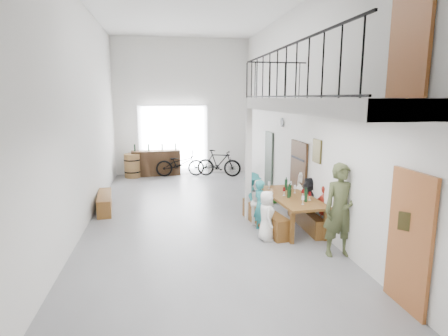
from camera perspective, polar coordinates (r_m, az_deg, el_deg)
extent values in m
plane|color=slate|center=(10.13, -4.19, -7.36)|extent=(12.00, 12.00, 0.00)
plane|color=silver|center=(15.62, -6.36, 9.22)|extent=(5.50, 0.00, 5.50)
plane|color=silver|center=(3.71, 3.74, 4.76)|extent=(5.50, 0.00, 5.50)
plane|color=silver|center=(9.79, -20.82, 7.76)|extent=(0.00, 12.00, 12.00)
plane|color=silver|center=(10.25, 11.26, 8.35)|extent=(0.00, 12.00, 12.00)
cube|color=white|center=(15.64, -7.72, 4.23)|extent=(2.80, 0.08, 2.80)
cube|color=brown|center=(6.23, 26.36, -9.98)|extent=(0.06, 0.95, 2.10)
cube|color=#3D2616|center=(10.17, 11.23, -1.62)|extent=(0.06, 1.10, 2.00)
cube|color=#303B31|center=(12.78, 6.85, 1.01)|extent=(0.06, 0.80, 2.00)
cube|color=brown|center=(6.28, 26.56, 18.49)|extent=(0.06, 0.90, 1.95)
cube|color=#3D3618|center=(9.02, 13.99, 2.52)|extent=(0.04, 0.45, 0.55)
cylinder|color=white|center=(11.38, 8.88, 6.87)|extent=(0.04, 0.28, 0.28)
cube|color=silver|center=(7.00, 14.76, 9.26)|extent=(1.50, 5.60, 0.25)
cube|color=black|center=(6.78, 9.25, 17.74)|extent=(0.03, 5.60, 0.03)
cube|color=black|center=(6.73, 9.04, 10.71)|extent=(0.03, 5.60, 0.03)
cube|color=black|center=(9.64, 8.10, 15.63)|extent=(1.50, 0.03, 0.03)
cube|color=silver|center=(9.54, 3.74, 0.44)|extent=(0.14, 0.14, 2.88)
cube|color=brown|center=(9.22, 10.24, -4.39)|extent=(1.10, 2.37, 0.06)
cube|color=brown|center=(8.31, 10.35, -8.93)|extent=(0.08, 0.08, 0.73)
cube|color=brown|center=(8.65, 15.23, -8.35)|extent=(0.08, 0.08, 0.73)
cube|color=brown|center=(10.08, 5.84, -5.31)|extent=(0.08, 0.08, 0.73)
cube|color=brown|center=(10.36, 10.01, -4.98)|extent=(0.08, 0.08, 0.73)
cube|color=brown|center=(9.26, 6.18, -7.56)|extent=(0.66, 2.13, 0.48)
cube|color=brown|center=(9.48, 12.30, -7.45)|extent=(0.27, 1.91, 0.44)
cylinder|color=black|center=(9.00, 9.85, -3.41)|extent=(0.07, 0.07, 0.35)
cylinder|color=black|center=(8.73, 12.37, -3.93)|extent=(0.07, 0.07, 0.35)
cylinder|color=black|center=(9.10, 10.00, -3.25)|extent=(0.07, 0.07, 0.35)
cylinder|color=black|center=(9.73, 9.44, -2.33)|extent=(0.07, 0.07, 0.35)
cube|color=brown|center=(11.07, -17.72, -5.02)|extent=(0.55, 1.69, 0.47)
cylinder|color=olive|center=(15.28, -13.79, 0.35)|extent=(0.63, 0.63, 0.94)
cylinder|color=black|center=(15.32, -13.76, -0.52)|extent=(0.64, 0.64, 0.05)
cylinder|color=black|center=(15.24, -13.83, 1.22)|extent=(0.64, 0.64, 0.05)
cube|color=#3D2616|center=(15.47, -10.32, 0.75)|extent=(1.97, 0.72, 1.02)
cylinder|color=black|center=(15.36, -13.45, 3.02)|extent=(0.06, 0.06, 0.28)
cylinder|color=black|center=(15.36, -11.42, 3.10)|extent=(0.06, 0.06, 0.28)
cylinder|color=black|center=(15.44, -9.41, 3.20)|extent=(0.06, 0.06, 0.28)
cylinder|color=black|center=(15.43, -7.37, 3.25)|extent=(0.06, 0.06, 0.28)
imported|color=white|center=(8.38, 6.50, -7.22)|extent=(0.41, 0.58, 1.13)
imported|color=teal|center=(8.94, 5.56, -5.69)|extent=(0.39, 0.51, 1.24)
imported|color=white|center=(9.44, 5.35, -5.16)|extent=(0.62, 0.68, 1.13)
imported|color=teal|center=(9.88, 4.38, -4.16)|extent=(0.62, 0.87, 1.21)
imported|color=#B52D1F|center=(8.99, 15.05, -6.16)|extent=(0.46, 0.73, 1.16)
imported|color=black|center=(9.59, 12.86, -4.90)|extent=(0.68, 1.17, 1.20)
imported|color=white|center=(10.02, 12.06, -4.03)|extent=(0.58, 0.71, 1.25)
imported|color=#414828|center=(7.79, 17.32, -6.15)|extent=(0.71, 0.49, 1.88)
imported|color=#154E15|center=(11.41, 7.73, -4.14)|extent=(0.43, 0.38, 0.46)
imported|color=black|center=(15.18, -6.70, 0.66)|extent=(1.95, 0.72, 1.02)
imported|color=black|center=(15.02, -0.79, 0.74)|extent=(1.86, 1.08, 1.08)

